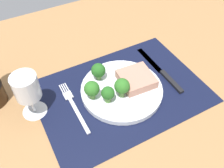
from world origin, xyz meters
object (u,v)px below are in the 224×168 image
(fork, at_px, (74,106))
(knife, at_px, (163,72))
(wine_glass, at_px, (27,89))
(steak, at_px, (137,79))
(plate, at_px, (122,90))

(fork, xyz_separation_m, knife, (0.30, -0.01, 0.00))
(knife, height_order, wine_glass, wine_glass)
(knife, relative_size, wine_glass, 1.72)
(steak, relative_size, fork, 0.49)
(fork, distance_m, wine_glass, 0.14)
(plate, relative_size, knife, 1.03)
(fork, height_order, wine_glass, wine_glass)
(fork, relative_size, wine_glass, 1.44)
(steak, relative_size, wine_glass, 0.70)
(knife, bearing_deg, steak, -174.75)
(plate, distance_m, fork, 0.14)
(knife, distance_m, wine_glass, 0.41)
(fork, bearing_deg, steak, -5.46)
(wine_glass, bearing_deg, plate, -12.35)
(knife, xyz_separation_m, wine_glass, (-0.39, 0.05, 0.08))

